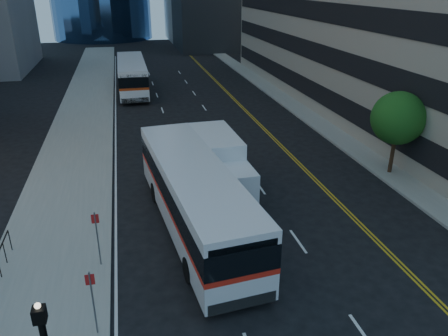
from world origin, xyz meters
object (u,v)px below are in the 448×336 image
(bus_front, at_px, (194,195))
(bus_rear, at_px, (132,75))
(street_tree, at_px, (398,118))
(box_truck, at_px, (219,165))

(bus_front, relative_size, bus_rear, 1.02)
(street_tree, relative_size, bus_rear, 0.39)
(bus_rear, xyz_separation_m, box_truck, (3.88, -26.56, -0.11))
(bus_rear, bearing_deg, bus_front, -86.35)
(bus_front, distance_m, box_truck, 4.12)
(bus_front, bearing_deg, bus_rear, 87.71)
(bus_rear, bearing_deg, box_truck, -81.61)
(bus_front, bearing_deg, street_tree, 10.26)
(bus_rear, height_order, box_truck, bus_rear)
(street_tree, relative_size, bus_front, 0.39)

